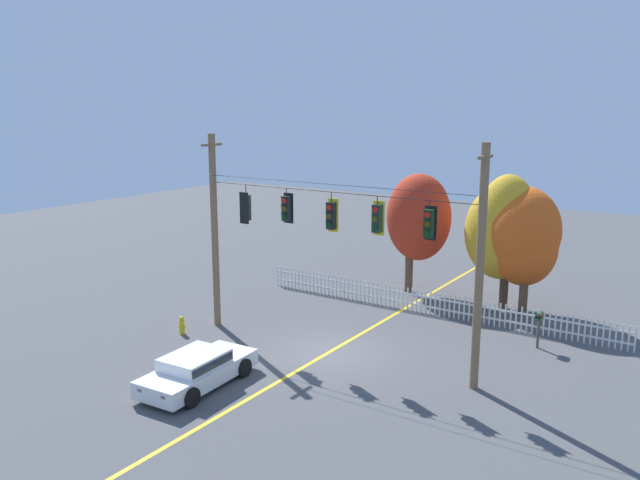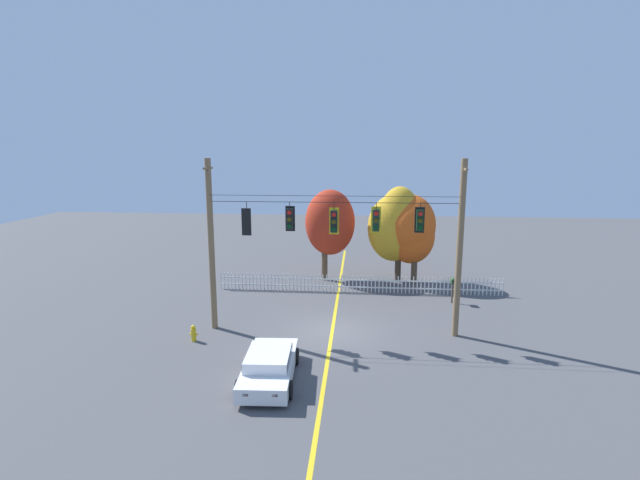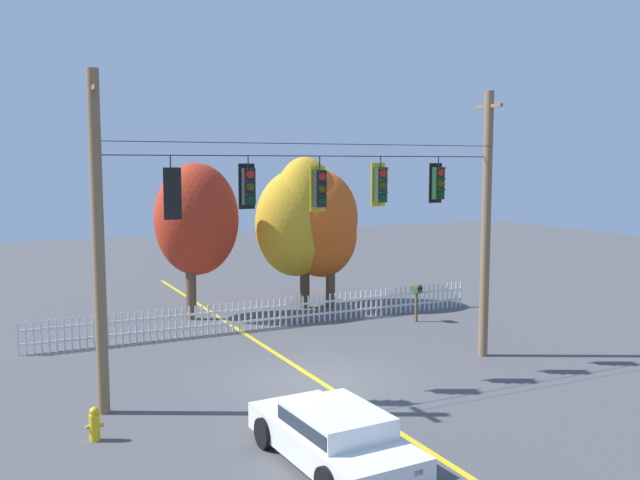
% 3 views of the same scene
% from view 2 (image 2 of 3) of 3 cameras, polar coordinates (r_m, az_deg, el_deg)
% --- Properties ---
extents(ground, '(80.00, 80.00, 0.00)m').
position_cam_2_polar(ground, '(22.22, 1.50, -11.10)').
color(ground, '#4C4C4F').
extents(lane_centerline_stripe, '(0.16, 36.00, 0.01)m').
position_cam_2_polar(lane_centerline_stripe, '(22.22, 1.50, -11.09)').
color(lane_centerline_stripe, gold).
rests_on(lane_centerline_stripe, ground).
extents(signal_support_span, '(11.52, 1.10, 7.99)m').
position_cam_2_polar(signal_support_span, '(21.04, 1.56, -0.76)').
color(signal_support_span, brown).
rests_on(signal_support_span, ground).
extents(traffic_signal_northbound_secondary, '(0.43, 0.38, 1.53)m').
position_cam_2_polar(traffic_signal_northbound_secondary, '(21.42, -8.92, 2.26)').
color(traffic_signal_northbound_secondary, black).
extents(traffic_signal_southbound_primary, '(0.43, 0.38, 1.34)m').
position_cam_2_polar(traffic_signal_southbound_primary, '(21.04, -3.71, 2.59)').
color(traffic_signal_southbound_primary, black).
extents(traffic_signal_northbound_primary, '(0.43, 0.38, 1.46)m').
position_cam_2_polar(traffic_signal_northbound_primary, '(20.85, 1.72, 2.29)').
color(traffic_signal_northbound_primary, black).
extents(traffic_signal_westbound_side, '(0.43, 0.38, 1.38)m').
position_cam_2_polar(traffic_signal_westbound_side, '(20.82, 6.86, 2.42)').
color(traffic_signal_westbound_side, black).
extents(traffic_signal_eastbound_side, '(0.43, 0.38, 1.33)m').
position_cam_2_polar(traffic_signal_eastbound_side, '(20.97, 12.12, 2.38)').
color(traffic_signal_eastbound_side, black).
extents(white_picket_fence, '(16.78, 0.06, 1.04)m').
position_cam_2_polar(white_picket_fence, '(27.93, 4.71, -5.36)').
color(white_picket_fence, silver).
rests_on(white_picket_fence, ground).
extents(autumn_maple_near_fence, '(3.21, 2.69, 5.89)m').
position_cam_2_polar(autumn_maple_near_fence, '(30.03, 1.27, 2.36)').
color(autumn_maple_near_fence, brown).
rests_on(autumn_maple_near_fence, ground).
extents(autumn_maple_mid, '(3.38, 2.78, 6.13)m').
position_cam_2_polar(autumn_maple_mid, '(29.98, 9.29, 1.79)').
color(autumn_maple_mid, '#473828').
rests_on(autumn_maple_mid, ground).
extents(autumn_oak_far_east, '(3.34, 3.25, 5.64)m').
position_cam_2_polar(autumn_oak_far_east, '(30.10, 10.92, 1.26)').
color(autumn_oak_far_east, brown).
rests_on(autumn_oak_far_east, ground).
extents(parked_car, '(2.10, 4.36, 1.15)m').
position_cam_2_polar(parked_car, '(17.76, -6.24, -14.92)').
color(parked_car, white).
rests_on(parked_car, ground).
extents(fire_hydrant, '(0.38, 0.22, 0.74)m').
position_cam_2_polar(fire_hydrant, '(21.78, -15.20, -10.94)').
color(fire_hydrant, gold).
rests_on(fire_hydrant, ground).
extents(roadside_mailbox, '(0.25, 0.44, 1.42)m').
position_cam_2_polar(roadside_mailbox, '(26.84, 15.93, -5.02)').
color(roadside_mailbox, brown).
rests_on(roadside_mailbox, ground).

